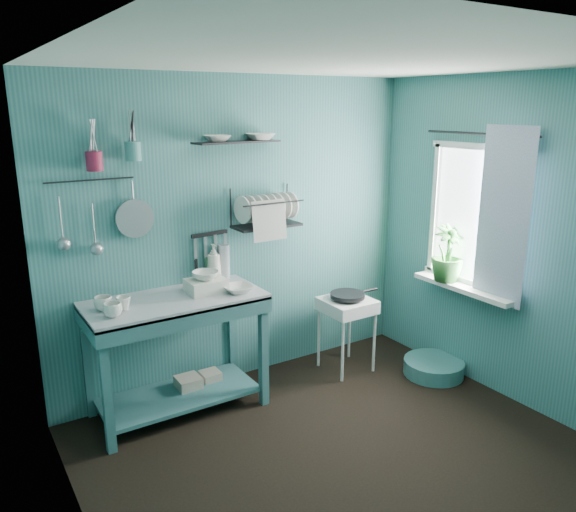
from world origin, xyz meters
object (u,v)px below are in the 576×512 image
work_counter (177,355)px  dish_rack (267,207)px  wash_tub (206,286)px  frying_pan (347,295)px  soap_bottle (214,263)px  mug_mid (124,303)px  mug_right (103,303)px  storage_tin_large (189,390)px  floor_basin (434,367)px  hotplate_stand (346,334)px  utensil_cup_teal (133,151)px  colander (135,218)px  water_bottle (224,261)px  storage_tin_small (211,383)px  potted_plant (448,253)px  mug_left (113,310)px  utensil_cup_magenta (94,161)px

work_counter → dish_rack: size_ratio=2.34×
wash_tub → frying_pan: size_ratio=0.93×
soap_bottle → dish_rack: (0.45, -0.06, 0.41)m
wash_tub → soap_bottle: bearing=52.3°
wash_tub → mug_mid: bearing=-176.4°
work_counter → soap_bottle: bearing=17.9°
mug_right → storage_tin_large: mug_right is taller
wash_tub → floor_basin: wash_tub is taller
hotplate_stand → utensil_cup_teal: size_ratio=4.99×
dish_rack → colander: dish_rack is taller
water_bottle → storage_tin_small: 0.99m
soap_bottle → hotplate_stand: size_ratio=0.46×
water_bottle → hotplate_stand: 1.28m
storage_tin_small → floor_basin: size_ratio=0.39×
utensil_cup_teal → storage_tin_small: bearing=-13.6°
soap_bottle → hotplate_stand: soap_bottle is taller
soap_bottle → potted_plant: potted_plant is taller
potted_plant → storage_tin_small: potted_plant is taller
utensil_cup_teal → storage_tin_small: size_ratio=0.65×
mug_left → frying_pan: (1.99, 0.03, -0.27)m
soap_bottle → floor_basin: bearing=-26.6°
utensil_cup_magenta → utensil_cup_teal: 0.27m
mug_left → water_bottle: 1.07m
floor_basin → soap_bottle: bearing=153.4°
utensil_cup_teal → potted_plant: utensil_cup_teal is taller
hotplate_stand → utensil_cup_teal: bearing=157.2°
hotplate_stand → floor_basin: (0.57, -0.50, -0.26)m
mug_mid → floor_basin: bearing=-13.1°
soap_bottle → storage_tin_small: bearing=-135.0°
dish_rack → utensil_cup_teal: 1.15m
work_counter → storage_tin_small: 0.47m
water_bottle → storage_tin_large: (-0.42, -0.17, -0.94)m
mug_left → utensil_cup_magenta: utensil_cup_magenta is taller
hotplate_stand → potted_plant: size_ratio=1.36×
utensil_cup_teal → soap_bottle: bearing=0.8°
work_counter → floor_basin: (2.08, -0.63, -0.39)m
soap_bottle → water_bottle: (0.10, 0.02, -0.01)m
frying_pan → utensil_cup_magenta: bearing=170.5°
wash_tub → water_bottle: (0.27, 0.24, 0.09)m
mug_mid → hotplate_stand: 1.99m
mug_left → water_bottle: (1.00, 0.38, 0.09)m
mug_left → hotplate_stand: (1.99, 0.03, -0.64)m
mug_left → storage_tin_small: (0.78, 0.24, -0.86)m
hotplate_stand → utensil_cup_magenta: 2.52m
potted_plant → mug_mid: bearing=168.0°
soap_bottle → work_counter: bearing=-154.5°
soap_bottle → water_bottle: soap_bottle is taller
mug_left → soap_bottle: 0.97m
work_counter → colander: bearing=120.6°
mug_right → dish_rack: size_ratio=0.22×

